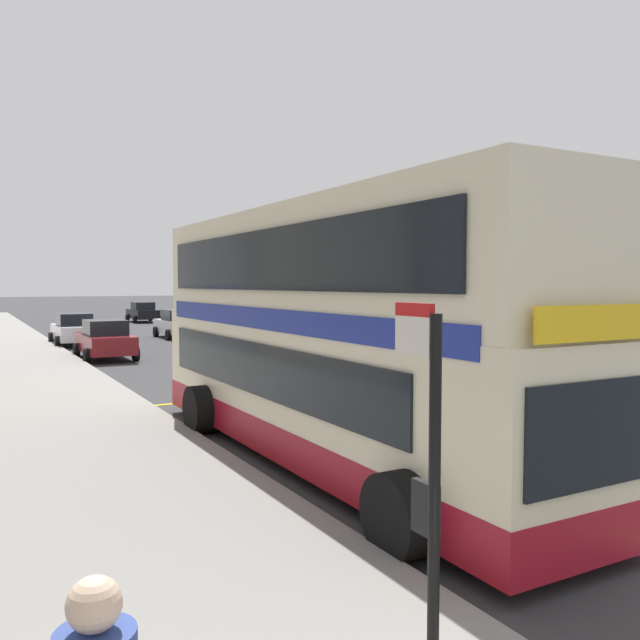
{
  "coord_description": "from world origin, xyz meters",
  "views": [
    {
      "loc": [
        -8.06,
        -4.18,
        3.11
      ],
      "look_at": [
        -1.88,
        6.99,
        2.39
      ],
      "focal_mm": 36.39,
      "sensor_mm": 36.0,
      "label": 1
    }
  ],
  "objects_px": {
    "double_decker_bus": "(329,343)",
    "bus_stop_sign": "(428,464)",
    "parked_car_white_behind": "(74,330)",
    "parked_car_white_distant": "(178,324)",
    "parked_car_black_far": "(143,312)",
    "parked_car_maroon_ahead": "(105,340)"
  },
  "relations": [
    {
      "from": "bus_stop_sign",
      "to": "parked_car_white_distant",
      "type": "xyz_separation_m",
      "value": [
        7.83,
        32.58,
        -0.99
      ]
    },
    {
      "from": "parked_car_white_behind",
      "to": "parked_car_white_distant",
      "type": "xyz_separation_m",
      "value": [
        5.9,
        1.89,
        0.0
      ]
    },
    {
      "from": "parked_car_black_far",
      "to": "parked_car_white_distant",
      "type": "bearing_deg",
      "value": 84.61
    },
    {
      "from": "parked_car_maroon_ahead",
      "to": "bus_stop_sign",
      "type": "bearing_deg",
      "value": -93.18
    },
    {
      "from": "double_decker_bus",
      "to": "parked_car_maroon_ahead",
      "type": "bearing_deg",
      "value": 91.56
    },
    {
      "from": "bus_stop_sign",
      "to": "parked_car_white_distant",
      "type": "bearing_deg",
      "value": 76.49
    },
    {
      "from": "parked_car_white_behind",
      "to": "parked_car_black_far",
      "type": "xyz_separation_m",
      "value": [
        7.84,
        18.18,
        0.0
      ]
    },
    {
      "from": "bus_stop_sign",
      "to": "parked_car_white_distant",
      "type": "distance_m",
      "value": 33.52
    },
    {
      "from": "parked_car_maroon_ahead",
      "to": "parked_car_white_distant",
      "type": "relative_size",
      "value": 1.0
    },
    {
      "from": "double_decker_bus",
      "to": "parked_car_white_distant",
      "type": "distance_m",
      "value": 27.05
    },
    {
      "from": "double_decker_bus",
      "to": "bus_stop_sign",
      "type": "height_order",
      "value": "double_decker_bus"
    },
    {
      "from": "parked_car_maroon_ahead",
      "to": "parked_car_white_distant",
      "type": "bearing_deg",
      "value": 59.05
    },
    {
      "from": "parked_car_white_behind",
      "to": "parked_car_white_distant",
      "type": "height_order",
      "value": "same"
    },
    {
      "from": "parked_car_white_distant",
      "to": "parked_car_black_far",
      "type": "xyz_separation_m",
      "value": [
        1.94,
        16.28,
        0.0
      ]
    },
    {
      "from": "double_decker_bus",
      "to": "parked_car_maroon_ahead",
      "type": "height_order",
      "value": "double_decker_bus"
    },
    {
      "from": "parked_car_maroon_ahead",
      "to": "parked_car_black_far",
      "type": "relative_size",
      "value": 1.0
    },
    {
      "from": "double_decker_bus",
      "to": "parked_car_maroon_ahead",
      "type": "relative_size",
      "value": 2.63
    },
    {
      "from": "double_decker_bus",
      "to": "bus_stop_sign",
      "type": "xyz_separation_m",
      "value": [
        -2.63,
        -6.07,
        -0.28
      ]
    },
    {
      "from": "double_decker_bus",
      "to": "parked_car_white_distant",
      "type": "relative_size",
      "value": 2.63
    },
    {
      "from": "parked_car_maroon_ahead",
      "to": "parked_car_white_behind",
      "type": "xyz_separation_m",
      "value": [
        -0.23,
        6.87,
        0.0
      ]
    },
    {
      "from": "double_decker_bus",
      "to": "parked_car_black_far",
      "type": "xyz_separation_m",
      "value": [
        7.14,
        42.8,
        -1.26
      ]
    },
    {
      "from": "double_decker_bus",
      "to": "parked_car_maroon_ahead",
      "type": "distance_m",
      "value": 17.8
    }
  ]
}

